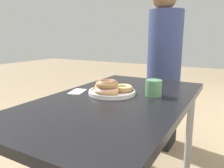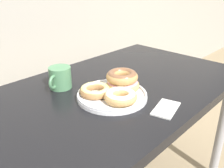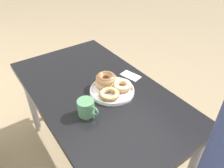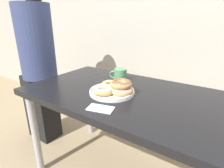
{
  "view_description": "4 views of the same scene",
  "coord_description": "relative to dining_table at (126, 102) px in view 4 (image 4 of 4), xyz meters",
  "views": [
    {
      "loc": [
        1.03,
        0.87,
        1.03
      ],
      "look_at": [
        -0.07,
        0.26,
        0.76
      ],
      "focal_mm": 35.0,
      "sensor_mm": 36.0,
      "label": 1
    },
    {
      "loc": [
        -0.71,
        -0.35,
        1.16
      ],
      "look_at": [
        -0.07,
        0.26,
        0.76
      ],
      "focal_mm": 40.0,
      "sensor_mm": 36.0,
      "label": 2
    },
    {
      "loc": [
        -0.94,
        0.87,
        1.55
      ],
      "look_at": [
        -0.07,
        0.26,
        0.76
      ],
      "focal_mm": 35.0,
      "sensor_mm": 36.0,
      "label": 3
    },
    {
      "loc": [
        0.49,
        -0.57,
        1.12
      ],
      "look_at": [
        -0.07,
        0.26,
        0.76
      ],
      "focal_mm": 28.0,
      "sensor_mm": 36.0,
      "label": 4
    }
  ],
  "objects": [
    {
      "name": "coffee_mug",
      "position": [
        -0.15,
        0.16,
        0.12
      ],
      "size": [
        0.13,
        0.09,
        0.09
      ],
      "color": "#4C7F56",
      "rests_on": "dining_table"
    },
    {
      "name": "donut_plate",
      "position": [
        -0.05,
        -0.07,
        0.11
      ],
      "size": [
        0.29,
        0.28,
        0.09
      ],
      "color": "white",
      "rests_on": "dining_table"
    },
    {
      "name": "napkin",
      "position": [
        0.0,
        -0.27,
        0.08
      ],
      "size": [
        0.15,
        0.1,
        0.01
      ],
      "color": "white",
      "rests_on": "dining_table"
    },
    {
      "name": "dining_table",
      "position": [
        0.0,
        0.0,
        0.0
      ],
      "size": [
        1.3,
        0.73,
        0.7
      ],
      "color": "black",
      "rests_on": "ground_plane"
    },
    {
      "name": "person_figure",
      "position": [
        -0.91,
        0.0,
        0.12
      ],
      "size": [
        0.36,
        0.3,
        1.45
      ],
      "color": "black",
      "rests_on": "ground_plane"
    }
  ]
}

